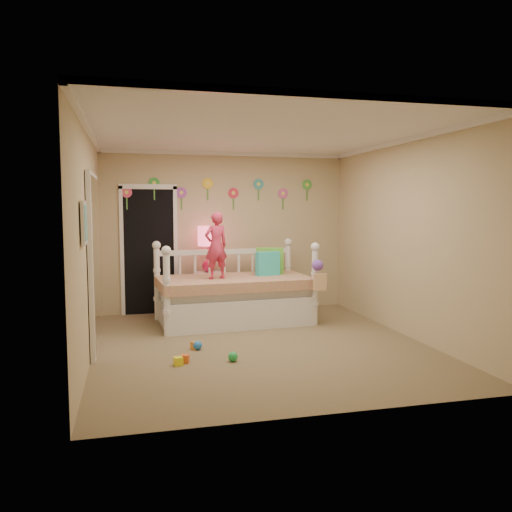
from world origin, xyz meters
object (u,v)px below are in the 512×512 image
object	(u,v)px
daybed	(234,282)
table_lamp	(208,242)
child	(216,246)
nightstand	(209,293)

from	to	relation	value
daybed	table_lamp	bearing A→B (deg)	106.73
child	nightstand	distance (m)	1.17
daybed	child	world-z (taller)	child
daybed	child	size ratio (longest dim) A/B	2.35
child	nightstand	bearing A→B (deg)	-108.10
daybed	nightstand	bearing A→B (deg)	106.73
child	table_lamp	bearing A→B (deg)	-108.10
nightstand	table_lamp	world-z (taller)	table_lamp
nightstand	child	bearing A→B (deg)	-84.84
daybed	child	distance (m)	0.63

